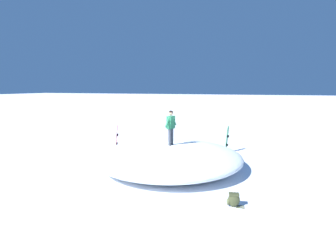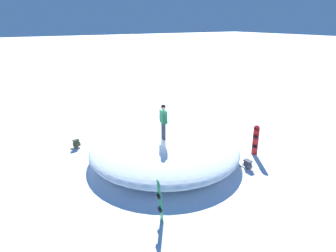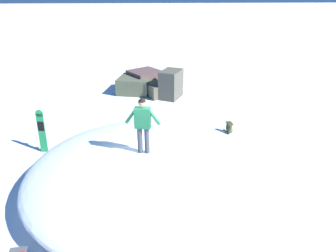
% 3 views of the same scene
% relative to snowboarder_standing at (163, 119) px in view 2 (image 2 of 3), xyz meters
% --- Properties ---
extents(ground, '(240.00, 240.00, 0.00)m').
position_rel_snowboarder_standing_xyz_m(ground, '(0.47, -0.34, -2.01)').
color(ground, white).
extents(snow_mound, '(9.63, 9.61, 1.05)m').
position_rel_snowboarder_standing_xyz_m(snow_mound, '(0.09, -0.09, -1.48)').
color(snow_mound, white).
rests_on(snow_mound, ground).
extents(snowboarder_standing, '(0.98, 0.29, 1.62)m').
position_rel_snowboarder_standing_xyz_m(snowboarder_standing, '(0.00, 0.00, 0.00)').
color(snowboarder_standing, '#333842').
rests_on(snowboarder_standing, snow_mound).
extents(snowboard_primary_upright, '(0.28, 0.20, 1.56)m').
position_rel_snowboarder_standing_xyz_m(snowboard_primary_upright, '(-3.55, 2.20, -1.20)').
color(snowboard_primary_upright, '#1E8C47').
rests_on(snowboard_primary_upright, ground).
extents(snowboard_secondary_upright, '(0.32, 0.27, 1.57)m').
position_rel_snowboarder_standing_xyz_m(snowboard_secondary_upright, '(-1.88, -3.93, -1.20)').
color(snowboard_secondary_upright, red).
rests_on(snowboard_secondary_upright, ground).
extents(backpack_near, '(0.29, 0.58, 0.46)m').
position_rel_snowboarder_standing_xyz_m(backpack_near, '(3.36, 3.18, -1.78)').
color(backpack_near, '#383D23').
rests_on(backpack_near, ground).
extents(backpack_far, '(0.61, 0.32, 0.40)m').
position_rel_snowboarder_standing_xyz_m(backpack_far, '(-2.62, -2.73, -1.80)').
color(backpack_far, '#4C4C51').
rests_on(backpack_far, ground).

